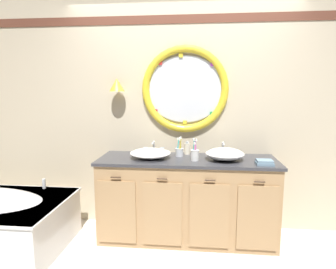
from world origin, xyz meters
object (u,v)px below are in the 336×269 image
(sink_basin_right, at_px, (225,154))
(soap_dispenser, at_px, (187,148))
(toothbrush_holder_left, at_px, (179,151))
(toothbrush_holder_right, at_px, (195,155))
(folded_hand_towel, at_px, (265,162))
(sink_basin_left, at_px, (150,153))

(sink_basin_right, bearing_deg, soap_dispenser, 149.35)
(toothbrush_holder_left, height_order, toothbrush_holder_right, toothbrush_holder_right)
(toothbrush_holder_right, bearing_deg, toothbrush_holder_left, 133.42)
(folded_hand_towel, bearing_deg, toothbrush_holder_right, 171.31)
(toothbrush_holder_left, bearing_deg, folded_hand_towel, -18.48)
(sink_basin_left, xyz_separation_m, toothbrush_holder_right, (0.46, -0.05, 0.01))
(sink_basin_left, relative_size, toothbrush_holder_right, 1.90)
(soap_dispenser, bearing_deg, toothbrush_holder_left, -126.41)
(sink_basin_right, relative_size, toothbrush_holder_left, 1.82)
(sink_basin_right, relative_size, toothbrush_holder_right, 1.76)
(toothbrush_holder_right, bearing_deg, sink_basin_left, 173.55)
(sink_basin_right, bearing_deg, toothbrush_holder_left, 165.27)
(toothbrush_holder_left, height_order, soap_dispenser, toothbrush_holder_left)
(sink_basin_left, height_order, sink_basin_right, sink_basin_right)
(toothbrush_holder_left, xyz_separation_m, folded_hand_towel, (0.83, -0.28, -0.03))
(toothbrush_holder_right, bearing_deg, soap_dispenser, 107.03)
(folded_hand_towel, bearing_deg, sink_basin_left, 172.22)
(sink_basin_left, bearing_deg, sink_basin_right, -0.00)
(toothbrush_holder_right, bearing_deg, folded_hand_towel, -8.69)
(soap_dispenser, height_order, folded_hand_towel, soap_dispenser)
(toothbrush_holder_left, bearing_deg, sink_basin_right, -14.73)
(toothbrush_holder_right, xyz_separation_m, folded_hand_towel, (0.66, -0.10, -0.04))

